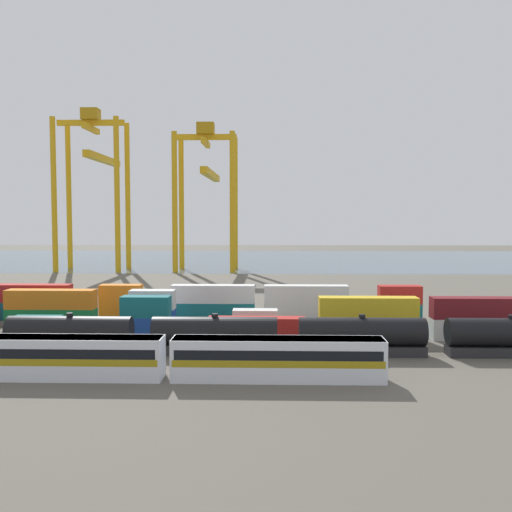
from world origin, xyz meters
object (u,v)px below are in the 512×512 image
freight_tank_row (215,335)px  gantry_crane_west (94,173)px  shipping_container_6 (368,328)px  passenger_train (59,355)px  shipping_container_31 (494,313)px  gantry_crane_central (207,183)px  shipping_container_23 (121,311)px  shipping_container_13 (51,318)px

freight_tank_row → gantry_crane_west: gantry_crane_west is taller
freight_tank_row → shipping_container_6: bearing=25.3°
passenger_train → shipping_container_31: size_ratio=4.99×
shipping_container_31 → passenger_train: bearing=-149.3°
shipping_container_31 → gantry_crane_central: gantry_crane_central is taller
passenger_train → gantry_crane_west: gantry_crane_west is taller
freight_tank_row → shipping_container_6: (18.11, 8.56, -0.83)m
shipping_container_23 → gantry_crane_west: (-29.49, 82.67, 26.58)m
shipping_container_6 → shipping_container_31: (20.11, 12.25, 0.00)m
gantry_crane_west → shipping_container_6: bearing=-56.2°
shipping_container_6 → freight_tank_row: bearing=-154.7°
shipping_container_31 → freight_tank_row: bearing=-151.4°
shipping_container_6 → shipping_container_23: size_ratio=2.00×
gantry_crane_west → gantry_crane_central: (32.68, 0.88, -2.63)m
passenger_train → shipping_container_31: bearing=30.7°
shipping_container_6 → gantry_crane_central: bearing=107.8°
shipping_container_6 → shipping_container_13: bearing=171.7°
shipping_container_13 → gantry_crane_west: size_ratio=0.26×
shipping_container_13 → shipping_container_23: 10.07m
shipping_container_23 → shipping_container_31: 54.11m
shipping_container_13 → shipping_container_31: bearing=5.6°
shipping_container_6 → shipping_container_13: 42.44m
shipping_container_31 → gantry_crane_central: (-50.92, 83.55, 23.95)m
shipping_container_23 → gantry_crane_west: gantry_crane_west is taller
shipping_container_23 → shipping_container_31: same height
shipping_container_6 → shipping_container_23: (-34.00, 12.25, 0.00)m
shipping_container_6 → gantry_crane_central: size_ratio=0.29×
passenger_train → shipping_container_23: (-2.31, 30.77, -0.84)m
shipping_container_13 → shipping_container_31: size_ratio=1.00×
shipping_container_13 → shipping_container_31: same height
shipping_container_6 → passenger_train: bearing=-149.7°
passenger_train → shipping_container_13: size_ratio=4.99×
passenger_train → shipping_container_23: size_ratio=9.99×
freight_tank_row → gantry_crane_west: bearing=113.7°
shipping_container_13 → shipping_container_6: bearing=-8.3°
shipping_container_23 → passenger_train: bearing=-85.7°
passenger_train → shipping_container_6: bearing=30.3°
freight_tank_row → shipping_container_6: 20.05m
freight_tank_row → shipping_container_31: (38.22, 20.81, -0.83)m
shipping_container_23 → shipping_container_31: size_ratio=0.50×
shipping_container_23 → shipping_container_31: (54.11, 0.00, 0.00)m
passenger_train → gantry_crane_central: 116.64m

